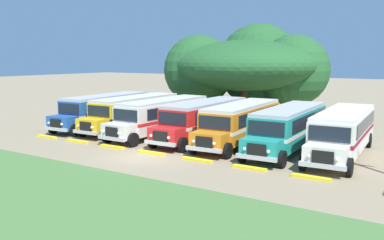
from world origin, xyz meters
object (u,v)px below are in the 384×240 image
parked_bus_slot_2 (162,115)px  parked_bus_slot_6 (343,131)px  parked_bus_slot_4 (241,121)px  parked_bus_slot_1 (134,111)px  broad_shade_tree (248,67)px  parked_bus_slot_0 (105,109)px  parked_bus_slot_3 (204,118)px  parked_bus_slot_5 (289,126)px

parked_bus_slot_2 → parked_bus_slot_6: 13.89m
parked_bus_slot_4 → parked_bus_slot_1: bearing=-94.9°
parked_bus_slot_4 → broad_shade_tree: (-5.82, 13.59, 3.57)m
parked_bus_slot_0 → parked_bus_slot_2: same height
parked_bus_slot_3 → broad_shade_tree: 14.26m
parked_bus_slot_3 → parked_bus_slot_4: 3.10m
parked_bus_slot_5 → broad_shade_tree: bearing=-147.6°
parked_bus_slot_1 → parked_bus_slot_6: size_ratio=1.00×
parked_bus_slot_1 → parked_bus_slot_4: bearing=87.0°
parked_bus_slot_1 → parked_bus_slot_2: (3.49, -0.70, 0.00)m
parked_bus_slot_1 → parked_bus_slot_6: same height
parked_bus_slot_5 → broad_shade_tree: broad_shade_tree is taller
parked_bus_slot_3 → parked_bus_slot_1: bearing=-92.7°
parked_bus_slot_5 → parked_bus_slot_6: bearing=90.9°
parked_bus_slot_0 → parked_bus_slot_3: bearing=86.9°
parked_bus_slot_2 → parked_bus_slot_5: 10.43m
parked_bus_slot_4 → parked_bus_slot_6: size_ratio=1.00×
parked_bus_slot_6 → parked_bus_slot_2: bearing=-91.8°
parked_bus_slot_1 → broad_shade_tree: 14.49m
parked_bus_slot_0 → parked_bus_slot_5: same height
broad_shade_tree → parked_bus_slot_4: bearing=-66.8°
parked_bus_slot_3 → parked_bus_slot_0: bearing=-90.9°
parked_bus_slot_0 → parked_bus_slot_4: bearing=86.6°
parked_bus_slot_3 → parked_bus_slot_2: bearing=-83.3°
broad_shade_tree → parked_bus_slot_6: bearing=-46.5°
parked_bus_slot_2 → parked_bus_slot_5: same height
parked_bus_slot_2 → parked_bus_slot_5: (10.42, 0.21, 0.00)m
parked_bus_slot_0 → parked_bus_slot_4: 13.45m
parked_bus_slot_1 → parked_bus_slot_5: 13.92m
parked_bus_slot_0 → parked_bus_slot_5: 17.14m
parked_bus_slot_4 → broad_shade_tree: bearing=-160.3°
parked_bus_slot_6 → parked_bus_slot_5: bearing=-90.3°
parked_bus_slot_1 → parked_bus_slot_2: bearing=77.2°
parked_bus_slot_0 → broad_shade_tree: 15.97m
parked_bus_slot_2 → broad_shade_tree: size_ratio=0.65×
parked_bus_slot_2 → parked_bus_slot_0: bearing=-93.5°
parked_bus_slot_2 → broad_shade_tree: (0.92, 14.03, 3.57)m
parked_bus_slot_2 → parked_bus_slot_3: bearing=98.2°
parked_bus_slot_5 → parked_bus_slot_6: 3.46m
parked_bus_slot_2 → parked_bus_slot_5: size_ratio=1.00×
parked_bus_slot_4 → parked_bus_slot_0: bearing=-93.6°
broad_shade_tree → parked_bus_slot_1: bearing=-108.3°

